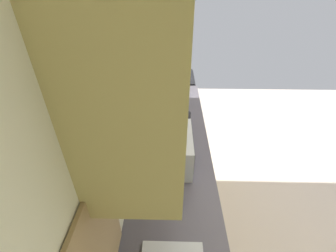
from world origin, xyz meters
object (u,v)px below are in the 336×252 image
(kettle, at_px, (184,118))
(oven_range, at_px, (173,103))
(bowl, at_px, (183,98))
(microwave, at_px, (171,148))

(kettle, bearing_deg, oven_range, 5.02)
(oven_range, relative_size, bowl, 7.68)
(microwave, height_order, kettle, microwave)
(oven_range, relative_size, kettle, 6.11)
(oven_range, xyz_separation_m, microwave, (-1.84, 0.02, 0.57))
(oven_range, relative_size, microwave, 2.32)
(microwave, relative_size, bowl, 3.32)
(microwave, bearing_deg, bowl, -6.72)
(oven_range, bearing_deg, microwave, 179.51)
(oven_range, bearing_deg, bowl, -171.59)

